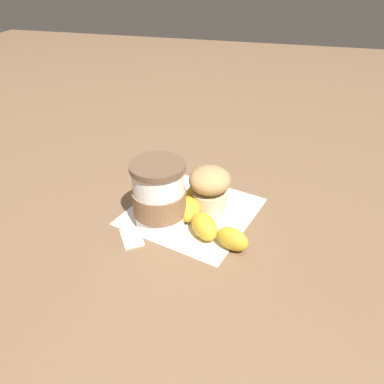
{
  "coord_description": "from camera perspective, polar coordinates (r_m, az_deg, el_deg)",
  "views": [
    {
      "loc": [
        -0.54,
        -0.14,
        0.41
      ],
      "look_at": [
        0.0,
        0.0,
        0.04
      ],
      "focal_mm": 35.0,
      "sensor_mm": 36.0,
      "label": 1
    }
  ],
  "objects": [
    {
      "name": "paper_napkin",
      "position": [
        0.69,
        0.0,
        -2.93
      ],
      "size": [
        0.26,
        0.26,
        0.0
      ],
      "primitive_type": "cube",
      "rotation": [
        0.0,
        0.0,
        -0.27
      ],
      "color": "white",
      "rests_on": "ground_plane"
    },
    {
      "name": "banana",
      "position": [
        0.65,
        1.74,
        -3.59
      ],
      "size": [
        0.17,
        0.15,
        0.04
      ],
      "color": "gold",
      "rests_on": "paper_napkin"
    },
    {
      "name": "ground_plane",
      "position": [
        0.69,
        0.0,
        -2.98
      ],
      "size": [
        3.0,
        3.0,
        0.0
      ],
      "primitive_type": "plane",
      "color": "brown"
    },
    {
      "name": "sugar_packet",
      "position": [
        0.64,
        -9.18,
        -6.78
      ],
      "size": [
        0.06,
        0.05,
        0.01
      ],
      "primitive_type": "cube",
      "rotation": [
        0.0,
        0.0,
        3.75
      ],
      "color": "white",
      "rests_on": "ground_plane"
    },
    {
      "name": "coffee_cup",
      "position": [
        0.64,
        -5.05,
        -0.55
      ],
      "size": [
        0.09,
        0.09,
        0.12
      ],
      "color": "white",
      "rests_on": "paper_napkin"
    },
    {
      "name": "muffin",
      "position": [
        0.67,
        2.71,
        0.54
      ],
      "size": [
        0.07,
        0.07,
        0.09
      ],
      "color": "beige",
      "rests_on": "paper_napkin"
    }
  ]
}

